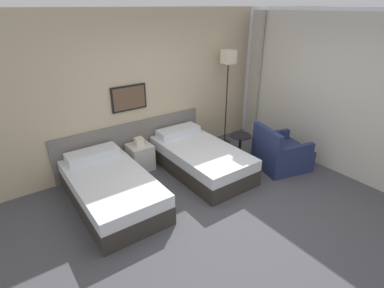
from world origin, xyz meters
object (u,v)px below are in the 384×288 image
object	(u,v)px
bed_near_door	(111,189)
bed_near_window	(200,158)
nightstand	(140,156)
armchair	(281,154)
floor_lamp	(228,66)
side_table	(240,143)

from	to	relation	value
bed_near_door	bed_near_window	size ratio (longest dim) A/B	1.00
bed_near_door	bed_near_window	distance (m)	1.66
bed_near_door	nightstand	bearing A→B (deg)	39.80
bed_near_door	armchair	distance (m)	3.02
floor_lamp	armchair	world-z (taller)	floor_lamp
bed_near_door	side_table	bearing A→B (deg)	-3.47
bed_near_door	side_table	xyz separation A→B (m)	(2.49, -0.15, 0.13)
bed_near_window	armchair	world-z (taller)	armchair
nightstand	side_table	world-z (taller)	nightstand
nightstand	side_table	size ratio (longest dim) A/B	1.13
bed_near_door	side_table	world-z (taller)	bed_near_door
bed_near_door	floor_lamp	size ratio (longest dim) A/B	0.98
side_table	armchair	size ratio (longest dim) A/B	0.54
bed_near_door	bed_near_window	world-z (taller)	same
nightstand	bed_near_window	bearing A→B (deg)	-39.80
nightstand	floor_lamp	xyz separation A→B (m)	(1.99, -0.04, 1.39)
nightstand	armchair	bearing A→B (deg)	-34.61
floor_lamp	armchair	size ratio (longest dim) A/B	1.96
nightstand	side_table	distance (m)	1.86
bed_near_window	side_table	bearing A→B (deg)	-10.36
armchair	side_table	bearing A→B (deg)	50.50
floor_lamp	side_table	xyz separation A→B (m)	(-0.34, -0.80, -1.26)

